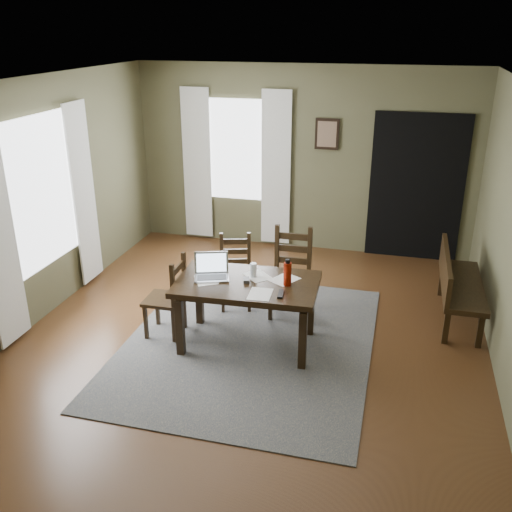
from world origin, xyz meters
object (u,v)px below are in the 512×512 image
(dining_table, at_px, (247,290))
(water_bottle, at_px, (287,273))
(chair_back_right, at_px, (290,274))
(laptop, at_px, (212,271))
(chair_end, at_px, (168,298))
(chair_back_left, at_px, (236,272))
(bench, at_px, (456,281))

(dining_table, relative_size, water_bottle, 5.32)
(chair_back_right, xyz_separation_m, water_bottle, (0.12, -0.80, 0.36))
(water_bottle, bearing_deg, laptop, 179.18)
(chair_end, bearing_deg, chair_back_left, 148.97)
(dining_table, bearing_deg, chair_end, 177.69)
(dining_table, height_order, laptop, laptop)
(dining_table, bearing_deg, chair_back_right, 67.41)
(chair_end, height_order, chair_back_left, chair_end)
(laptop, bearing_deg, chair_back_left, 70.03)
(chair_back_left, height_order, water_bottle, water_bottle)
(chair_back_left, distance_m, bench, 2.56)
(chair_back_right, bearing_deg, dining_table, -110.76)
(chair_back_left, distance_m, chair_back_right, 0.68)
(chair_back_left, bearing_deg, chair_end, -137.15)
(dining_table, height_order, bench, bench)
(bench, bearing_deg, laptop, 113.95)
(chair_end, bearing_deg, chair_back_right, 124.14)
(laptop, bearing_deg, chair_back_right, 29.64)
(chair_back_left, distance_m, water_bottle, 1.24)
(chair_back_right, bearing_deg, water_bottle, -82.45)
(chair_end, relative_size, laptop, 2.14)
(dining_table, xyz_separation_m, chair_back_left, (-0.38, 0.86, -0.22))
(chair_back_right, height_order, laptop, chair_back_right)
(bench, height_order, laptop, laptop)
(dining_table, distance_m, laptop, 0.43)
(chair_back_left, bearing_deg, laptop, -108.00)
(laptop, xyz_separation_m, water_bottle, (0.81, -0.01, 0.07))
(chair_back_left, relative_size, bench, 0.62)
(dining_table, height_order, water_bottle, water_bottle)
(bench, bearing_deg, water_bottle, 123.34)
(chair_back_left, bearing_deg, dining_table, -83.05)
(dining_table, distance_m, bench, 2.46)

